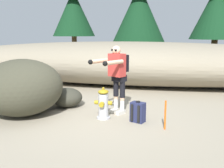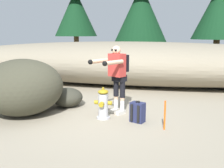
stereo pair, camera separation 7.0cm
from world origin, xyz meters
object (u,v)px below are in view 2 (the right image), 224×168
at_px(utility_worker, 117,71).
at_px(boulder_outlier, 20,92).
at_px(spare_backpack, 138,112).
at_px(boulder_large, 23,87).
at_px(fire_hydrant, 103,104).
at_px(boulder_small, 67,97).
at_px(boulder_mid, 44,87).
at_px(survey_stake, 165,115).

xyz_separation_m(utility_worker, boulder_outlier, (-2.90, 0.52, -0.76)).
bearing_deg(spare_backpack, boulder_large, 114.14).
height_order(fire_hydrant, boulder_large, boulder_large).
xyz_separation_m(boulder_large, boulder_small, (0.76, 0.87, -0.42)).
xyz_separation_m(utility_worker, boulder_small, (-1.42, 0.35, -0.79)).
height_order(boulder_large, boulder_small, boulder_large).
bearing_deg(boulder_outlier, fire_hydrant, -19.37).
relative_size(spare_backpack, boulder_outlier, 0.56).
bearing_deg(boulder_small, boulder_large, -131.05).
bearing_deg(boulder_mid, survey_stake, -28.64).
bearing_deg(boulder_large, utility_worker, 13.33).
xyz_separation_m(utility_worker, survey_stake, (1.14, -0.83, -0.73)).
height_order(fire_hydrant, boulder_outlier, fire_hydrant).
xyz_separation_m(boulder_mid, boulder_outlier, (-0.41, -0.63, -0.03)).
xyz_separation_m(spare_backpack, boulder_large, (-2.73, -0.04, 0.45)).
xyz_separation_m(fire_hydrant, utility_worker, (0.24, 0.42, 0.70)).
bearing_deg(boulder_mid, boulder_small, -36.64).
xyz_separation_m(utility_worker, spare_backpack, (0.56, -0.48, -0.82)).
distance_m(utility_worker, spare_backpack, 1.10).
bearing_deg(utility_worker, boulder_mid, -85.20).
relative_size(boulder_large, boulder_outlier, 2.29).
bearing_deg(boulder_outlier, survey_stake, -18.45).
xyz_separation_m(boulder_small, survey_stake, (2.56, -1.19, 0.05)).
bearing_deg(spare_backpack, boulder_outlier, 97.31).
distance_m(boulder_large, boulder_mid, 1.74).
xyz_separation_m(fire_hydrant, boulder_large, (-1.94, -0.10, 0.33)).
distance_m(utility_worker, boulder_mid, 2.84).
bearing_deg(spare_backpack, utility_worker, 72.75).
bearing_deg(boulder_mid, utility_worker, -24.84).
height_order(utility_worker, boulder_small, utility_worker).
relative_size(fire_hydrant, utility_worker, 0.44).
bearing_deg(boulder_small, boulder_mid, 143.36).
relative_size(fire_hydrant, boulder_mid, 0.68).
height_order(spare_backpack, boulder_outlier, boulder_outlier).
distance_m(boulder_mid, boulder_small, 1.34).
bearing_deg(fire_hydrant, boulder_large, -177.18).
bearing_deg(fire_hydrant, boulder_small, 146.76).
bearing_deg(survey_stake, boulder_outlier, 161.55).
relative_size(utility_worker, boulder_large, 0.85).
distance_m(boulder_small, survey_stake, 2.82).
bearing_deg(boulder_large, boulder_outlier, 125.25).
distance_m(utility_worker, survey_stake, 1.59).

